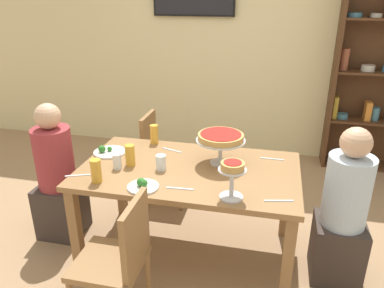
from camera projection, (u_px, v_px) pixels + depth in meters
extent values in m
plane|color=#9E7A56|center=(189.00, 251.00, 2.99)|extent=(12.00, 12.00, 0.00)
cube|color=beige|center=(231.00, 38.00, 4.43)|extent=(8.00, 0.12, 2.80)
cube|color=olive|center=(189.00, 171.00, 2.72)|extent=(1.58, 0.93, 0.04)
cube|color=olive|center=(76.00, 232.00, 2.64)|extent=(0.07, 0.07, 0.70)
cube|color=olive|center=(287.00, 263.00, 2.34)|extent=(0.07, 0.07, 0.70)
cube|color=olive|center=(121.00, 180.00, 3.37)|extent=(0.07, 0.07, 0.70)
cube|color=olive|center=(286.00, 198.00, 3.07)|extent=(0.07, 0.07, 0.70)
cube|color=#4C2D19|center=(335.00, 72.00, 4.11)|extent=(0.03, 0.30, 2.20)
cube|color=#4C2D19|center=(384.00, 71.00, 4.13)|extent=(1.10, 0.02, 2.20)
cube|color=#4C2D19|center=(369.00, 165.00, 4.42)|extent=(1.04, 0.28, 0.02)
cube|color=#4C2D19|center=(378.00, 121.00, 4.21)|extent=(1.04, 0.28, 0.02)
cube|color=#B7932D|center=(335.00, 107.00, 4.25)|extent=(0.05, 0.13, 0.25)
cylinder|color=#3D7084|center=(342.00, 116.00, 4.27)|extent=(0.13, 0.13, 0.06)
cube|color=orange|center=(368.00, 111.00, 4.19)|extent=(0.06, 0.13, 0.21)
cylinder|color=#3D7084|center=(375.00, 114.00, 4.18)|extent=(0.09, 0.09, 0.15)
cylinder|color=brown|center=(345.00, 59.00, 4.04)|extent=(0.09, 0.09, 0.23)
cylinder|color=beige|center=(368.00, 68.00, 4.02)|extent=(0.14, 0.14, 0.06)
cylinder|color=#3D7084|center=(355.00, 15.00, 3.86)|extent=(0.15, 0.15, 0.04)
cylinder|color=beige|center=(376.00, 15.00, 3.81)|extent=(0.11, 0.11, 0.04)
cube|color=#382D28|center=(337.00, 249.00, 2.66)|extent=(0.34, 0.34, 0.45)
cylinder|color=silver|center=(347.00, 191.00, 2.48)|extent=(0.30, 0.30, 0.50)
sphere|color=tan|center=(356.00, 143.00, 2.35)|extent=(0.20, 0.20, 0.20)
cube|color=#382D28|center=(62.00, 209.00, 3.15)|extent=(0.34, 0.34, 0.45)
cylinder|color=#993338|center=(54.00, 158.00, 2.97)|extent=(0.30, 0.30, 0.50)
sphere|color=tan|center=(48.00, 116.00, 2.83)|extent=(0.20, 0.20, 0.20)
cube|color=olive|center=(167.00, 160.00, 3.58)|extent=(0.40, 0.40, 0.04)
cube|color=olive|center=(148.00, 136.00, 3.53)|extent=(0.04, 0.36, 0.42)
cylinder|color=olive|center=(189.00, 174.00, 3.78)|extent=(0.04, 0.04, 0.41)
cylinder|color=olive|center=(181.00, 191.00, 3.47)|extent=(0.04, 0.04, 0.41)
cylinder|color=olive|center=(156.00, 171.00, 3.86)|extent=(0.04, 0.04, 0.41)
cylinder|color=olive|center=(145.00, 187.00, 3.54)|extent=(0.04, 0.04, 0.41)
cube|color=olive|center=(109.00, 262.00, 2.23)|extent=(0.40, 0.40, 0.04)
cube|color=olive|center=(135.00, 235.00, 2.11)|extent=(0.04, 0.36, 0.42)
cylinder|color=olive|center=(99.00, 268.00, 2.51)|extent=(0.04, 0.04, 0.41)
cylinder|color=olive|center=(148.00, 276.00, 2.44)|extent=(0.04, 0.04, 0.41)
cylinder|color=silver|center=(220.00, 163.00, 2.78)|extent=(0.15, 0.15, 0.01)
cylinder|color=silver|center=(220.00, 151.00, 2.75)|extent=(0.03, 0.03, 0.17)
cylinder|color=silver|center=(221.00, 140.00, 2.71)|extent=(0.36, 0.36, 0.01)
cylinder|color=tan|center=(221.00, 137.00, 2.70)|extent=(0.33, 0.33, 0.04)
cylinder|color=maroon|center=(221.00, 134.00, 2.69)|extent=(0.30, 0.30, 0.00)
cylinder|color=silver|center=(231.00, 197.00, 2.32)|extent=(0.15, 0.15, 0.01)
cylinder|color=silver|center=(232.00, 183.00, 2.29)|extent=(0.03, 0.03, 0.18)
cylinder|color=silver|center=(232.00, 170.00, 2.25)|extent=(0.18, 0.18, 0.01)
cylinder|color=tan|center=(233.00, 166.00, 2.24)|extent=(0.15, 0.15, 0.04)
cylinder|color=maroon|center=(233.00, 162.00, 2.23)|extent=(0.11, 0.11, 0.00)
cylinder|color=white|center=(143.00, 187.00, 2.44)|extent=(0.21, 0.21, 0.01)
sphere|color=#2D7028|center=(141.00, 182.00, 2.43)|extent=(0.06, 0.06, 0.06)
sphere|color=#2D7028|center=(141.00, 183.00, 2.43)|extent=(0.04, 0.04, 0.04)
sphere|color=#2D7028|center=(144.00, 183.00, 2.42)|extent=(0.05, 0.05, 0.05)
cylinder|color=white|center=(110.00, 152.00, 2.96)|extent=(0.25, 0.25, 0.01)
sphere|color=#2D7028|center=(110.00, 149.00, 2.95)|extent=(0.04, 0.04, 0.04)
sphere|color=#2D7028|center=(102.00, 149.00, 2.93)|extent=(0.06, 0.06, 0.06)
cylinder|color=gold|center=(130.00, 155.00, 2.73)|extent=(0.07, 0.07, 0.16)
cylinder|color=gold|center=(96.00, 171.00, 2.49)|extent=(0.07, 0.07, 0.16)
cylinder|color=gold|center=(154.00, 134.00, 3.12)|extent=(0.07, 0.07, 0.16)
cylinder|color=white|center=(117.00, 161.00, 2.68)|extent=(0.06, 0.06, 0.11)
cylinder|color=white|center=(161.00, 162.00, 2.67)|extent=(0.07, 0.07, 0.11)
cube|color=silver|center=(172.00, 150.00, 3.01)|extent=(0.18, 0.07, 0.00)
cube|color=silver|center=(180.00, 188.00, 2.43)|extent=(0.18, 0.03, 0.00)
cube|color=silver|center=(272.00, 159.00, 2.85)|extent=(0.18, 0.02, 0.00)
cube|color=silver|center=(279.00, 201.00, 2.29)|extent=(0.18, 0.05, 0.00)
cube|color=silver|center=(78.00, 175.00, 2.60)|extent=(0.17, 0.08, 0.00)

